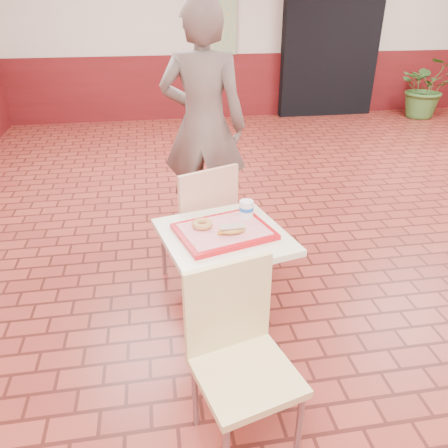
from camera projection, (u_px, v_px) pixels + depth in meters
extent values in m
cube|color=maroon|center=(409.00, 280.00, 3.17)|extent=(8.00, 10.00, 0.01)
cube|color=beige|center=(258.00, 19.00, 6.84)|extent=(8.00, 0.01, 3.00)
cube|color=#561012|center=(256.00, 85.00, 7.29)|extent=(8.00, 0.04, 1.00)
cube|color=black|center=(330.00, 46.00, 7.10)|extent=(1.60, 0.22, 2.20)
cube|color=gray|center=(220.00, 13.00, 6.65)|extent=(0.50, 0.03, 1.20)
cube|color=#F0E9C1|center=(224.00, 237.00, 2.39)|extent=(0.65, 0.65, 0.04)
cylinder|color=gray|center=(224.00, 288.00, 2.55)|extent=(0.07, 0.07, 0.65)
cylinder|color=gray|center=(224.00, 329.00, 2.69)|extent=(0.47, 0.47, 0.03)
cube|color=#DFC985|center=(246.00, 376.00, 1.85)|extent=(0.49, 0.49, 0.04)
cube|color=#DFC985|center=(228.00, 306.00, 1.88)|extent=(0.40, 0.13, 0.44)
cylinder|color=gray|center=(299.00, 427.00, 1.87)|extent=(0.03, 0.03, 0.39)
cylinder|color=gray|center=(195.00, 395.00, 2.02)|extent=(0.03, 0.03, 0.39)
cylinder|color=gray|center=(260.00, 371.00, 2.15)|extent=(0.03, 0.03, 0.39)
cube|color=#E0A986|center=(196.00, 227.00, 3.00)|extent=(0.54, 0.54, 0.04)
cube|color=#E0A986|center=(209.00, 204.00, 2.75)|extent=(0.40, 0.19, 0.46)
cylinder|color=gray|center=(206.00, 237.00, 3.33)|extent=(0.03, 0.03, 0.41)
cylinder|color=gray|center=(163.00, 250.00, 3.16)|extent=(0.03, 0.03, 0.41)
cylinder|color=gray|center=(231.00, 258.00, 3.06)|extent=(0.03, 0.03, 0.41)
cylinder|color=gray|center=(186.00, 274.00, 2.89)|extent=(0.03, 0.03, 0.41)
imported|color=#685A51|center=(203.00, 126.00, 3.43)|extent=(0.78, 0.62, 1.86)
cube|color=red|center=(224.00, 232.00, 2.37)|extent=(0.49, 0.38, 0.03)
cube|color=#E18585|center=(224.00, 229.00, 2.37)|extent=(0.44, 0.33, 0.00)
torus|color=#B88043|center=(202.00, 224.00, 2.38)|extent=(0.15, 0.15, 0.04)
ellipsoid|color=#B68335|center=(232.00, 230.00, 2.31)|extent=(0.15, 0.08, 0.04)
cube|color=white|center=(232.00, 226.00, 2.30)|extent=(0.13, 0.06, 0.01)
ellipsoid|color=orange|center=(220.00, 233.00, 2.30)|extent=(0.04, 0.03, 0.02)
cylinder|color=white|center=(246.00, 209.00, 2.47)|extent=(0.08, 0.08, 0.10)
cylinder|color=blue|center=(246.00, 208.00, 2.46)|extent=(0.08, 0.08, 0.02)
imported|color=#3C6C2B|center=(427.00, 87.00, 7.18)|extent=(1.09, 1.02, 0.98)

